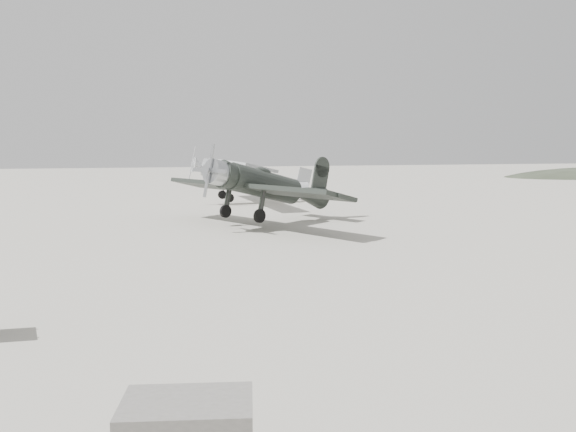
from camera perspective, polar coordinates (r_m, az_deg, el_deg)
The scene contains 4 objects.
ground at distance 20.17m, azimuth -0.40°, elevation -4.34°, with size 160.00×160.00×0.00m, color #9D988B.
lowwing_monoplane at distance 28.20m, azimuth -1.95°, elevation 3.05°, with size 9.20×10.81×3.72m.
highwing_monoplane at distance 38.62m, azimuth -4.13°, elevation 4.42°, with size 8.47×11.92×3.38m.
equipment_block at distance 7.84m, azimuth -10.18°, elevation -20.72°, with size 1.68×1.05×0.84m, color slate.
Camera 1 is at (-4.37, -19.26, 4.10)m, focal length 35.00 mm.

